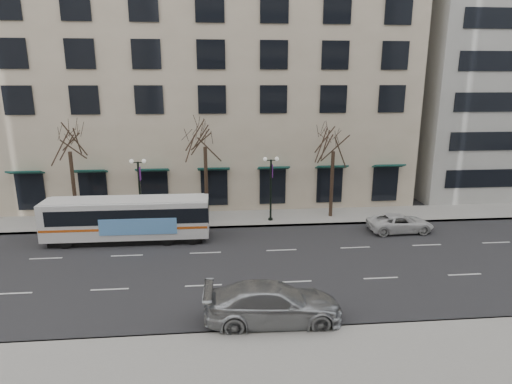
{
  "coord_description": "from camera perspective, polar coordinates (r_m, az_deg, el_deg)",
  "views": [
    {
      "loc": [
        0.93,
        -23.78,
        10.85
      ],
      "look_at": [
        3.31,
        2.35,
        4.0
      ],
      "focal_mm": 30.0,
      "sensor_mm": 36.0,
      "label": 1
    }
  ],
  "objects": [
    {
      "name": "tree_far_mid",
      "position": [
        32.83,
        -6.85,
        7.63
      ],
      "size": [
        3.6,
        3.6,
        8.55
      ],
      "color": "black",
      "rests_on": "ground"
    },
    {
      "name": "ground",
      "position": [
        26.15,
        -6.88,
        -9.99
      ],
      "size": [
        160.0,
        160.0,
        0.0
      ],
      "primitive_type": "plane",
      "color": "black",
      "rests_on": "ground"
    },
    {
      "name": "city_bus",
      "position": [
        30.81,
        -16.63,
        -3.36
      ],
      "size": [
        11.21,
        2.54,
        3.04
      ],
      "rotation": [
        0.0,
        0.0,
        -0.01
      ],
      "color": "silver",
      "rests_on": "ground"
    },
    {
      "name": "tree_far_left",
      "position": [
        34.61,
        -23.74,
        6.52
      ],
      "size": [
        3.6,
        3.6,
        8.34
      ],
      "color": "black",
      "rests_on": "ground"
    },
    {
      "name": "white_pickup",
      "position": [
        33.39,
        18.66,
        -3.93
      ],
      "size": [
        4.81,
        2.3,
        1.32
      ],
      "primitive_type": "imported",
      "rotation": [
        0.0,
        0.0,
        1.59
      ],
      "color": "silver",
      "rests_on": "ground"
    },
    {
      "name": "sidewalk_far",
      "position": [
        34.74,
        1.78,
        -3.44
      ],
      "size": [
        80.0,
        4.0,
        0.15
      ],
      "primitive_type": "cube",
      "color": "gray",
      "rests_on": "ground"
    },
    {
      "name": "silver_car",
      "position": [
        20.33,
        2.3,
        -14.62
      ],
      "size": [
        6.43,
        2.76,
        1.85
      ],
      "primitive_type": "imported",
      "rotation": [
        0.0,
        0.0,
        1.54
      ],
      "color": "#A1A4A8",
      "rests_on": "ground"
    },
    {
      "name": "tree_far_right",
      "position": [
        34.1,
        10.34,
        6.94
      ],
      "size": [
        3.6,
        3.6,
        8.06
      ],
      "color": "black",
      "rests_on": "ground"
    },
    {
      "name": "building_hotel",
      "position": [
        44.89,
        -9.31,
        15.92
      ],
      "size": [
        40.0,
        20.0,
        24.0
      ],
      "primitive_type": "cube",
      "color": "tan",
      "rests_on": "ground"
    },
    {
      "name": "lamp_post_right",
      "position": [
        33.19,
        2.0,
        0.84
      ],
      "size": [
        1.22,
        0.45,
        5.21
      ],
      "color": "black",
      "rests_on": "ground"
    },
    {
      "name": "lamp_post_left",
      "position": [
        33.47,
        -15.24,
        0.44
      ],
      "size": [
        1.22,
        0.45,
        5.21
      ],
      "color": "black",
      "rests_on": "ground"
    }
  ]
}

